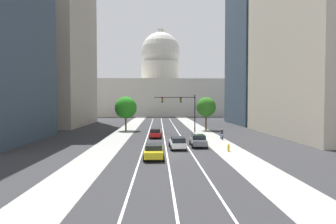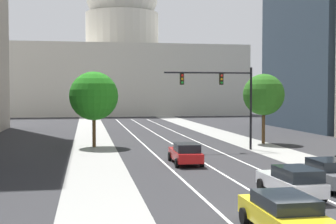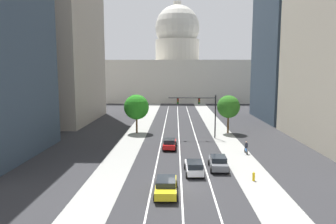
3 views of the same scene
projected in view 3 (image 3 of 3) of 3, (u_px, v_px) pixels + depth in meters
name	position (u px, v px, depth m)	size (l,w,h in m)	color
ground_plane	(178.00, 121.00, 69.50)	(400.00, 400.00, 0.00)	#2B2B2D
sidewalk_left	(142.00, 125.00, 64.73)	(3.87, 130.00, 0.01)	gray
sidewalk_right	(215.00, 125.00, 64.36)	(3.87, 130.00, 0.01)	gray
lane_stripe_left	(163.00, 134.00, 54.70)	(0.16, 90.00, 0.01)	white
lane_stripe_center	(179.00, 135.00, 54.63)	(0.16, 90.00, 0.01)	white
lane_stripe_right	(195.00, 135.00, 54.56)	(0.16, 90.00, 0.01)	white
office_tower_far_left	(45.00, 12.00, 67.21)	(20.54, 25.86, 47.41)	#9E9384
office_tower_far_right	(307.00, 33.00, 69.25)	(20.16, 21.16, 38.89)	#334251
capitol_building	(177.00, 69.00, 118.92)	(52.19, 25.51, 36.96)	beige
car_gray	(218.00, 162.00, 35.04)	(2.08, 4.33, 1.53)	slate
car_yellow	(166.00, 186.00, 27.88)	(2.08, 4.78, 1.46)	yellow
car_white	(194.00, 167.00, 33.39)	(2.06, 4.43, 1.52)	silver
car_red	(170.00, 143.00, 44.50)	(2.03, 4.71, 1.50)	red
traffic_signal_mast	(201.00, 107.00, 51.02)	(7.80, 0.39, 7.18)	black
fire_hydrant	(254.00, 176.00, 31.33)	(0.26, 0.35, 0.91)	yellow
cyclist	(246.00, 148.00, 41.65)	(0.37, 1.70, 1.72)	black
street_tree_mid_left	(136.00, 107.00, 55.51)	(4.46, 4.46, 6.92)	#51381E
street_tree_near_right	(228.00, 107.00, 55.24)	(4.04, 4.04, 6.82)	#51381E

